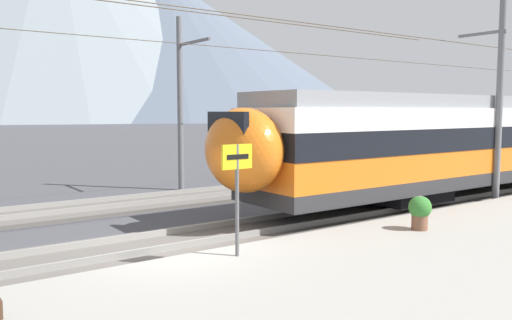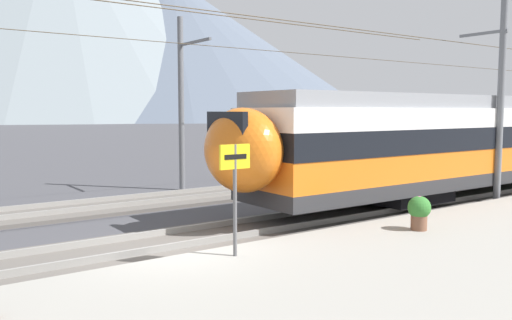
% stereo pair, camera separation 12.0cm
% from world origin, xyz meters
% --- Properties ---
extents(ground_plane, '(400.00, 400.00, 0.00)m').
position_xyz_m(ground_plane, '(0.00, 0.00, 0.00)').
color(ground_plane, '#424247').
extents(track_near, '(120.00, 3.00, 0.28)m').
position_xyz_m(track_near, '(0.00, 1.25, 0.07)').
color(track_near, '#5B5651').
rests_on(track_near, ground).
extents(track_far, '(120.00, 3.00, 0.28)m').
position_xyz_m(track_far, '(0.00, 7.10, 0.07)').
color(track_far, '#5B5651').
rests_on(track_far, ground).
extents(train_far_track, '(28.55, 3.01, 4.27)m').
position_xyz_m(train_far_track, '(25.35, 7.10, 2.23)').
color(train_far_track, '#2D2D30').
rests_on(train_far_track, track_far).
extents(catenary_mast_mid, '(42.90, 1.81, 8.48)m').
position_xyz_m(catenary_mast_mid, '(12.25, -0.17, 4.37)').
color(catenary_mast_mid, slate).
rests_on(catenary_mast_mid, ground).
extents(catenary_mast_far_side, '(42.90, 2.57, 7.14)m').
position_xyz_m(catenary_mast_far_side, '(4.91, 9.18, 3.82)').
color(catenary_mast_far_side, slate).
rests_on(catenary_mast_far_side, ground).
extents(platform_sign, '(0.70, 0.08, 2.29)m').
position_xyz_m(platform_sign, '(0.56, -1.40, 2.03)').
color(platform_sign, '#59595B').
rests_on(platform_sign, platform_slab).
extents(potted_plant_platform_edge, '(0.57, 0.57, 0.85)m').
position_xyz_m(potted_plant_platform_edge, '(5.57, -2.09, 0.85)').
color(potted_plant_platform_edge, brown).
rests_on(potted_plant_platform_edge, platform_slab).
extents(mountain_central_peak, '(205.60, 205.60, 88.46)m').
position_xyz_m(mountain_central_peak, '(56.90, 218.35, 44.23)').
color(mountain_central_peak, slate).
rests_on(mountain_central_peak, ground).
extents(mountain_right_ridge, '(168.77, 168.77, 57.11)m').
position_xyz_m(mountain_right_ridge, '(92.35, 187.40, 28.56)').
color(mountain_right_ridge, '#515B6B').
rests_on(mountain_right_ridge, ground).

